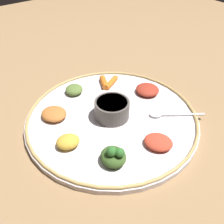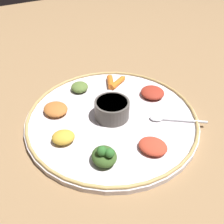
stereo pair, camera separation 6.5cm
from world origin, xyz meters
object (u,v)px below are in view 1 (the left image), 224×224
Objects in this scene: greens_pile at (114,156)px; carrot_near_spoon at (112,82)px; spoon at (168,115)px; center_bowl at (112,109)px; carrot_outer at (104,81)px.

greens_pile is 0.31m from carrot_near_spoon.
center_bowl is at bearing 53.27° from spoon.
spoon is 2.08× the size of greens_pile.
spoon is 1.74× the size of carrot_outer.
center_bowl is 1.48× the size of greens_pile.
center_bowl reaches higher than carrot_outer.
center_bowl is 1.24× the size of carrot_outer.
greens_pile is 0.78× the size of carrot_near_spoon.
center_bowl is 0.15m from greens_pile.
spoon is 0.23m from carrot_outer.
spoon is 0.21m from greens_pile.
center_bowl is at bearing -36.49° from greens_pile.
carrot_near_spoon is (0.12, -0.10, -0.02)m from center_bowl.
carrot_near_spoon is 1.08× the size of carrot_outer.
spoon is 1.62× the size of carrot_near_spoon.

